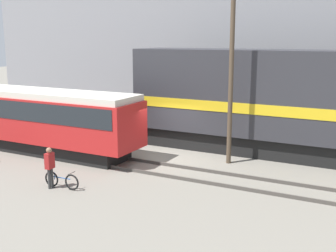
{
  "coord_description": "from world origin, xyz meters",
  "views": [
    {
      "loc": [
        9.33,
        -17.3,
        5.72
      ],
      "look_at": [
        0.73,
        -0.75,
        1.8
      ],
      "focal_mm": 45.0,
      "sensor_mm": 36.0,
      "label": 1
    }
  ],
  "objects_px": {
    "freight_locomotive": "(304,103)",
    "utility_pole_left": "(232,61)",
    "bicycle": "(62,180)",
    "person": "(50,164)",
    "streetcar": "(30,116)"
  },
  "relations": [
    {
      "from": "streetcar",
      "to": "freight_locomotive",
      "type": "bearing_deg",
      "value": 21.2
    },
    {
      "from": "utility_pole_left",
      "to": "bicycle",
      "type": "bearing_deg",
      "value": -126.58
    },
    {
      "from": "person",
      "to": "utility_pole_left",
      "type": "height_order",
      "value": "utility_pole_left"
    },
    {
      "from": "streetcar",
      "to": "person",
      "type": "xyz_separation_m",
      "value": [
        4.9,
        -3.9,
        -0.82
      ]
    },
    {
      "from": "freight_locomotive",
      "to": "person",
      "type": "xyz_separation_m",
      "value": [
        -7.8,
        -8.83,
        -1.72
      ]
    },
    {
      "from": "bicycle",
      "to": "person",
      "type": "bearing_deg",
      "value": -156.55
    },
    {
      "from": "freight_locomotive",
      "to": "bicycle",
      "type": "distance_m",
      "value": 11.64
    },
    {
      "from": "bicycle",
      "to": "person",
      "type": "height_order",
      "value": "person"
    },
    {
      "from": "person",
      "to": "utility_pole_left",
      "type": "relative_size",
      "value": 0.17
    },
    {
      "from": "utility_pole_left",
      "to": "person",
      "type": "bearing_deg",
      "value": -128.1
    },
    {
      "from": "freight_locomotive",
      "to": "utility_pole_left",
      "type": "xyz_separation_m",
      "value": [
        -2.81,
        -2.46,
        2.02
      ]
    },
    {
      "from": "person",
      "to": "freight_locomotive",
      "type": "bearing_deg",
      "value": 48.54
    },
    {
      "from": "freight_locomotive",
      "to": "utility_pole_left",
      "type": "height_order",
      "value": "utility_pole_left"
    },
    {
      "from": "streetcar",
      "to": "utility_pole_left",
      "type": "height_order",
      "value": "utility_pole_left"
    },
    {
      "from": "utility_pole_left",
      "to": "freight_locomotive",
      "type": "bearing_deg",
      "value": 41.26
    }
  ]
}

